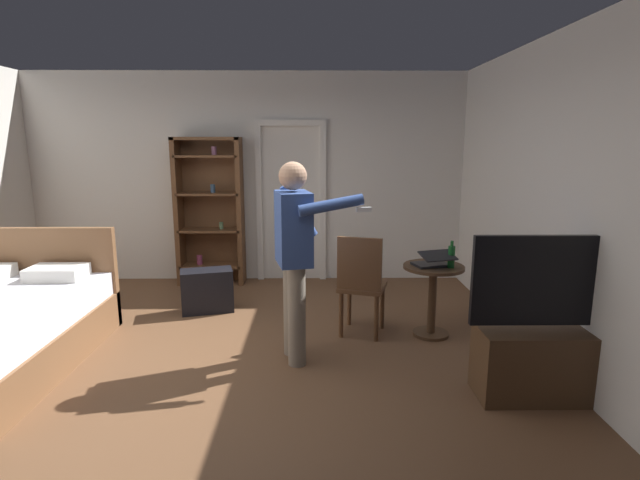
% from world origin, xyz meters
% --- Properties ---
extents(ground_plane, '(6.28, 6.28, 0.00)m').
position_xyz_m(ground_plane, '(0.00, 0.00, 0.00)').
color(ground_plane, brown).
extents(wall_back, '(5.95, 0.12, 2.74)m').
position_xyz_m(wall_back, '(0.00, 2.70, 1.37)').
color(wall_back, silver).
rests_on(wall_back, ground_plane).
extents(wall_right, '(0.12, 5.52, 2.74)m').
position_xyz_m(wall_right, '(2.91, 0.00, 1.37)').
color(wall_right, silver).
rests_on(wall_right, ground_plane).
extents(doorway_frame, '(0.93, 0.08, 2.13)m').
position_xyz_m(doorway_frame, '(0.58, 2.62, 1.22)').
color(doorway_frame, white).
rests_on(doorway_frame, ground_plane).
extents(bookshelf, '(0.86, 0.32, 1.91)m').
position_xyz_m(bookshelf, '(-0.48, 2.47, 1.02)').
color(bookshelf, brown).
rests_on(bookshelf, ground_plane).
extents(tv_flatscreen, '(1.12, 0.40, 1.22)m').
position_xyz_m(tv_flatscreen, '(2.55, -0.56, 0.37)').
color(tv_flatscreen, '#4C331E').
rests_on(tv_flatscreen, ground_plane).
extents(side_table, '(0.58, 0.58, 0.70)m').
position_xyz_m(side_table, '(2.02, 0.61, 0.47)').
color(side_table, '#4C331E').
rests_on(side_table, ground_plane).
extents(laptop, '(0.40, 0.41, 0.16)m').
position_xyz_m(laptop, '(2.00, 0.57, 0.75)').
color(laptop, black).
rests_on(laptop, side_table).
extents(bottle_on_table, '(0.06, 0.06, 0.25)m').
position_xyz_m(bottle_on_table, '(2.16, 0.53, 0.81)').
color(bottle_on_table, '#14581F').
rests_on(bottle_on_table, side_table).
extents(wooden_chair, '(0.52, 0.52, 0.99)m').
position_xyz_m(wooden_chair, '(1.33, 0.61, 0.54)').
color(wooden_chair, brown).
rests_on(wooden_chair, ground_plane).
extents(person_blue_shirt, '(0.80, 0.58, 1.70)m').
position_xyz_m(person_blue_shirt, '(0.73, 0.10, 0.98)').
color(person_blue_shirt, gray).
rests_on(person_blue_shirt, ground_plane).
extents(suitcase_dark, '(0.61, 0.42, 0.47)m').
position_xyz_m(suitcase_dark, '(-0.30, 1.33, 0.24)').
color(suitcase_dark, black).
rests_on(suitcase_dark, ground_plane).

